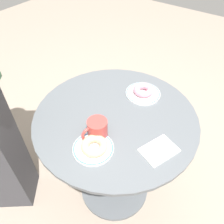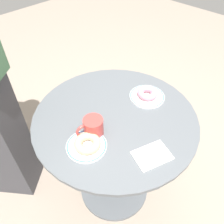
{
  "view_description": "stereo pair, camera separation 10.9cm",
  "coord_description": "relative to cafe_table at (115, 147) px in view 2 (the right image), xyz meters",
  "views": [
    {
      "loc": [
        -0.63,
        -0.44,
        1.5
      ],
      "look_at": [
        0.0,
        0.02,
        0.73
      ],
      "focal_mm": 36.31,
      "sensor_mm": 36.0,
      "label": 1
    },
    {
      "loc": [
        -0.56,
        -0.52,
        1.5
      ],
      "look_at": [
        0.0,
        0.02,
        0.73
      ],
      "focal_mm": 36.31,
      "sensor_mm": 36.0,
      "label": 2
    }
  ],
  "objects": [
    {
      "name": "ground_plane",
      "position": [
        0.0,
        0.0,
        -0.49
      ],
      "size": [
        7.0,
        7.0,
        0.02
      ],
      "primitive_type": "cube",
      "color": "gray"
    },
    {
      "name": "cafe_table",
      "position": [
        0.0,
        0.0,
        0.0
      ],
      "size": [
        0.79,
        0.79,
        0.72
      ],
      "color": "#565B60",
      "rests_on": "ground"
    },
    {
      "name": "donut_pink_frosted",
      "position": [
        0.22,
        -0.02,
        0.28
      ],
      "size": [
        0.15,
        0.15,
        0.03
      ],
      "primitive_type": "torus",
      "rotation": [
        0.0,
        0.0,
        0.96
      ],
      "color": "pink",
      "rests_on": "plate_right"
    },
    {
      "name": "donut_glazed",
      "position": [
        -0.22,
        -0.05,
        0.28
      ],
      "size": [
        0.13,
        0.13,
        0.04
      ],
      "primitive_type": "torus",
      "rotation": [
        0.0,
        0.0,
        1.8
      ],
      "color": "#E0B789",
      "rests_on": "plate_left"
    },
    {
      "name": "coffee_mug",
      "position": [
        -0.15,
        -0.0,
        0.29
      ],
      "size": [
        0.13,
        0.09,
        0.09
      ],
      "color": "#B73D38",
      "rests_on": "cafe_table"
    },
    {
      "name": "plate_right",
      "position": [
        0.22,
        -0.02,
        0.25
      ],
      "size": [
        0.18,
        0.18,
        0.01
      ],
      "color": "white",
      "rests_on": "cafe_table"
    },
    {
      "name": "paper_napkin",
      "position": [
        -0.06,
        -0.27,
        0.25
      ],
      "size": [
        0.18,
        0.15,
        0.01
      ],
      "primitive_type": "cube",
      "rotation": [
        0.0,
        0.0,
        -0.36
      ],
      "color": "white",
      "rests_on": "cafe_table"
    },
    {
      "name": "plate_left",
      "position": [
        -0.22,
        -0.04,
        0.25
      ],
      "size": [
        0.17,
        0.17,
        0.01
      ],
      "color": "white",
      "rests_on": "cafe_table"
    }
  ]
}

